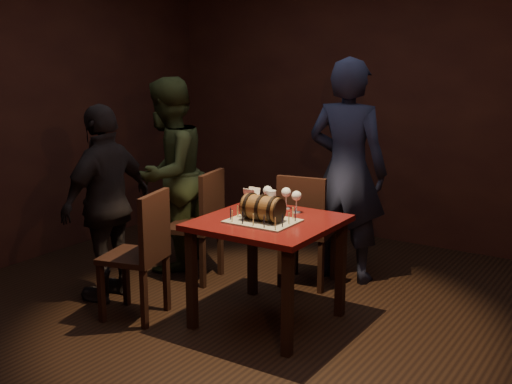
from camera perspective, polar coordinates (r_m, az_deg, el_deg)
room_shell at (r=4.25m, az=-0.60°, el=5.84°), size 5.04×5.04×2.80m
pub_table at (r=4.45m, az=1.09°, el=-3.85°), size 0.90×0.90×0.75m
cake_board at (r=4.36m, az=0.60°, el=-2.61°), size 0.45×0.35×0.01m
barrel_cake at (r=4.34m, az=0.60°, el=-1.44°), size 0.33×0.19×0.19m
birthday_candles at (r=4.35m, az=0.60°, el=-2.02°), size 0.40×0.30×0.09m
wine_glass_left at (r=4.75m, az=1.05°, el=0.03°), size 0.07×0.07×0.16m
wine_glass_mid at (r=4.70m, az=2.70°, el=-0.12°), size 0.07×0.07×0.16m
wine_glass_right at (r=4.59m, az=3.62°, el=-0.43°), size 0.07×0.07×0.16m
pint_of_ale at (r=4.65m, az=1.36°, el=-0.81°), size 0.07×0.07×0.15m
menu_card at (r=4.81m, az=-0.38°, el=-0.44°), size 0.10×0.05×0.13m
chair_back at (r=5.16m, az=4.37°, el=-2.92°), size 0.46×0.46×0.93m
chair_left_rear at (r=5.32m, az=-4.87°, el=-2.46°), size 0.47×0.47×0.93m
chair_left_front at (r=4.62m, az=-10.02°, el=-4.95°), size 0.48×0.48×0.93m
person_back at (r=5.31m, az=8.10°, el=1.86°), size 0.69×0.48×1.84m
person_left_rear at (r=5.61m, az=-7.81°, el=1.55°), size 0.78×0.92×1.67m
person_left_front at (r=5.00m, az=-13.09°, el=-0.98°), size 0.40×0.90×1.51m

